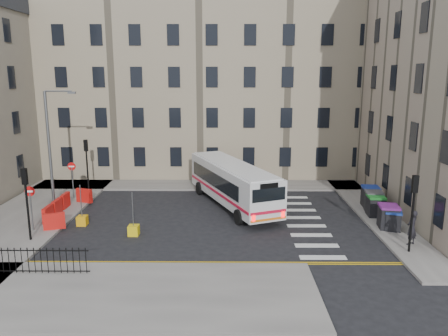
{
  "coord_description": "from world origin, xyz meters",
  "views": [
    {
      "loc": [
        -0.94,
        -27.03,
        9.27
      ],
      "look_at": [
        -1.17,
        1.96,
        3.0
      ],
      "focal_mm": 35.0,
      "sensor_mm": 36.0,
      "label": 1
    }
  ],
  "objects_px": {
    "bus": "(232,182)",
    "bollard_chevron": "(134,230)",
    "wheelie_bin_c": "(376,206)",
    "wheelie_bin_e": "(370,196)",
    "wheelie_bin_a": "(393,220)",
    "wheelie_bin_d": "(374,202)",
    "pedestrian": "(412,228)",
    "bollard_yellow": "(82,221)",
    "wheelie_bin_b": "(388,217)",
    "streetlamp": "(49,148)"
  },
  "relations": [
    {
      "from": "wheelie_bin_c",
      "to": "pedestrian",
      "type": "relative_size",
      "value": 0.7
    },
    {
      "from": "bus",
      "to": "wheelie_bin_b",
      "type": "bearing_deg",
      "value": -50.56
    },
    {
      "from": "wheelie_bin_c",
      "to": "bus",
      "type": "bearing_deg",
      "value": 168.02
    },
    {
      "from": "wheelie_bin_a",
      "to": "pedestrian",
      "type": "relative_size",
      "value": 0.67
    },
    {
      "from": "streetlamp",
      "to": "wheelie_bin_a",
      "type": "bearing_deg",
      "value": -10.86
    },
    {
      "from": "bollard_chevron",
      "to": "wheelie_bin_d",
      "type": "bearing_deg",
      "value": 14.96
    },
    {
      "from": "wheelie_bin_b",
      "to": "wheelie_bin_c",
      "type": "relative_size",
      "value": 1.05
    },
    {
      "from": "wheelie_bin_d",
      "to": "bollard_yellow",
      "type": "height_order",
      "value": "wheelie_bin_d"
    },
    {
      "from": "streetlamp",
      "to": "bollard_chevron",
      "type": "distance_m",
      "value": 9.13
    },
    {
      "from": "bollard_chevron",
      "to": "streetlamp",
      "type": "bearing_deg",
      "value": 143.37
    },
    {
      "from": "bus",
      "to": "wheelie_bin_e",
      "type": "distance_m",
      "value": 9.71
    },
    {
      "from": "wheelie_bin_b",
      "to": "pedestrian",
      "type": "height_order",
      "value": "pedestrian"
    },
    {
      "from": "wheelie_bin_a",
      "to": "wheelie_bin_e",
      "type": "distance_m",
      "value": 4.68
    },
    {
      "from": "bollard_yellow",
      "to": "wheelie_bin_c",
      "type": "bearing_deg",
      "value": 4.86
    },
    {
      "from": "bollard_yellow",
      "to": "wheelie_bin_a",
      "type": "bearing_deg",
      "value": -3.12
    },
    {
      "from": "pedestrian",
      "to": "bollard_yellow",
      "type": "height_order",
      "value": "pedestrian"
    },
    {
      "from": "bollard_chevron",
      "to": "wheelie_bin_b",
      "type": "bearing_deg",
      "value": 3.63
    },
    {
      "from": "wheelie_bin_d",
      "to": "wheelie_bin_a",
      "type": "bearing_deg",
      "value": -80.51
    },
    {
      "from": "pedestrian",
      "to": "bollard_yellow",
      "type": "distance_m",
      "value": 19.38
    },
    {
      "from": "wheelie_bin_a",
      "to": "wheelie_bin_b",
      "type": "xyz_separation_m",
      "value": [
        -0.2,
        0.29,
        0.13
      ]
    },
    {
      "from": "pedestrian",
      "to": "bollard_chevron",
      "type": "height_order",
      "value": "pedestrian"
    },
    {
      "from": "pedestrian",
      "to": "bollard_chevron",
      "type": "xyz_separation_m",
      "value": [
        -15.5,
        1.66,
        -0.82
      ]
    },
    {
      "from": "wheelie_bin_c",
      "to": "wheelie_bin_e",
      "type": "xyz_separation_m",
      "value": [
        0.31,
        2.05,
        0.04
      ]
    },
    {
      "from": "wheelie_bin_a",
      "to": "wheelie_bin_c",
      "type": "xyz_separation_m",
      "value": [
        -0.18,
        2.63,
        0.09
      ]
    },
    {
      "from": "streetlamp",
      "to": "wheelie_bin_b",
      "type": "bearing_deg",
      "value": -10.22
    },
    {
      "from": "wheelie_bin_c",
      "to": "wheelie_bin_e",
      "type": "height_order",
      "value": "wheelie_bin_e"
    },
    {
      "from": "streetlamp",
      "to": "pedestrian",
      "type": "height_order",
      "value": "streetlamp"
    },
    {
      "from": "wheelie_bin_a",
      "to": "wheelie_bin_d",
      "type": "bearing_deg",
      "value": 109.9
    },
    {
      "from": "wheelie_bin_d",
      "to": "pedestrian",
      "type": "height_order",
      "value": "pedestrian"
    },
    {
      "from": "bus",
      "to": "bollard_yellow",
      "type": "relative_size",
      "value": 18.47
    },
    {
      "from": "bus",
      "to": "wheelie_bin_b",
      "type": "xyz_separation_m",
      "value": [
        9.33,
        -4.97,
        -0.86
      ]
    },
    {
      "from": "wheelie_bin_d",
      "to": "wheelie_bin_e",
      "type": "xyz_separation_m",
      "value": [
        0.18,
        1.25,
        0.0
      ]
    },
    {
      "from": "wheelie_bin_a",
      "to": "bollard_yellow",
      "type": "relative_size",
      "value": 2.16
    },
    {
      "from": "wheelie_bin_e",
      "to": "wheelie_bin_d",
      "type": "bearing_deg",
      "value": -94.13
    },
    {
      "from": "wheelie_bin_a",
      "to": "bollard_chevron",
      "type": "distance_m",
      "value": 15.4
    },
    {
      "from": "bus",
      "to": "pedestrian",
      "type": "distance_m",
      "value": 12.29
    },
    {
      "from": "bus",
      "to": "bollard_chevron",
      "type": "bearing_deg",
      "value": -157.1
    },
    {
      "from": "streetlamp",
      "to": "bollard_yellow",
      "type": "distance_m",
      "value": 5.95
    },
    {
      "from": "bus",
      "to": "bollard_chevron",
      "type": "relative_size",
      "value": 18.47
    },
    {
      "from": "bus",
      "to": "bollard_yellow",
      "type": "distance_m",
      "value": 10.43
    },
    {
      "from": "pedestrian",
      "to": "bollard_yellow",
      "type": "xyz_separation_m",
      "value": [
        -19.07,
        3.37,
        -0.82
      ]
    },
    {
      "from": "wheelie_bin_d",
      "to": "bollard_yellow",
      "type": "relative_size",
      "value": 2.4
    },
    {
      "from": "wheelie_bin_d",
      "to": "wheelie_bin_e",
      "type": "bearing_deg",
      "value": 90.26
    },
    {
      "from": "wheelie_bin_e",
      "to": "bollard_yellow",
      "type": "relative_size",
      "value": 2.38
    },
    {
      "from": "wheelie_bin_b",
      "to": "wheelie_bin_d",
      "type": "height_order",
      "value": "wheelie_bin_d"
    },
    {
      "from": "wheelie_bin_d",
      "to": "wheelie_bin_b",
      "type": "bearing_deg",
      "value": -84.05
    },
    {
      "from": "streetlamp",
      "to": "bus",
      "type": "height_order",
      "value": "streetlamp"
    },
    {
      "from": "bollard_yellow",
      "to": "bollard_chevron",
      "type": "height_order",
      "value": "same"
    },
    {
      "from": "wheelie_bin_a",
      "to": "bollard_yellow",
      "type": "xyz_separation_m",
      "value": [
        -18.96,
        1.03,
        -0.44
      ]
    },
    {
      "from": "wheelie_bin_d",
      "to": "wheelie_bin_e",
      "type": "distance_m",
      "value": 1.27
    }
  ]
}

